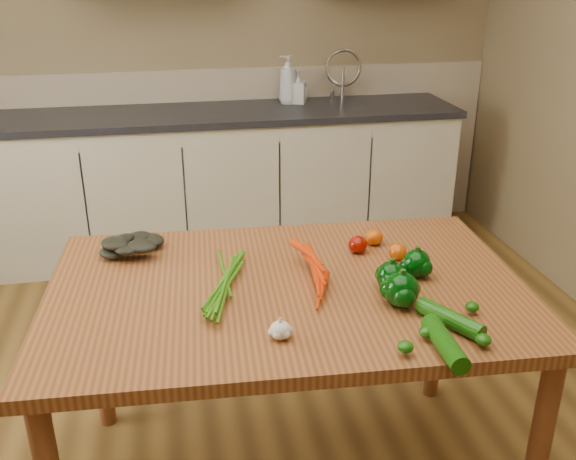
# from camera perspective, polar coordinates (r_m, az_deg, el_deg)

# --- Properties ---
(room) EXTENTS (4.04, 5.04, 2.64)m
(room) POSITION_cam_1_polar(r_m,az_deg,el_deg) (1.91, -5.91, 7.54)
(room) COLOR olive
(room) RESTS_ON ground
(counter_run) EXTENTS (2.84, 0.64, 1.14)m
(counter_run) POSITION_cam_1_polar(r_m,az_deg,el_deg) (4.08, -5.20, 4.50)
(counter_run) COLOR beige
(counter_run) RESTS_ON ground
(table) EXTENTS (1.55, 1.04, 0.80)m
(table) POSITION_cam_1_polar(r_m,az_deg,el_deg) (2.07, -0.05, -7.09)
(table) COLOR #95542B
(table) RESTS_ON ground
(soap_bottle_a) EXTENTS (0.14, 0.14, 0.30)m
(soap_bottle_a) POSITION_cam_1_polar(r_m,az_deg,el_deg) (4.11, 0.01, 13.24)
(soap_bottle_a) COLOR silver
(soap_bottle_a) RESTS_ON counter_run
(soap_bottle_b) EXTENTS (0.12, 0.12, 0.20)m
(soap_bottle_b) POSITION_cam_1_polar(r_m,az_deg,el_deg) (4.12, 0.92, 12.54)
(soap_bottle_b) COLOR silver
(soap_bottle_b) RESTS_ON counter_run
(soap_bottle_c) EXTENTS (0.16, 0.16, 0.17)m
(soap_bottle_c) POSITION_cam_1_polar(r_m,az_deg,el_deg) (4.14, 0.88, 12.44)
(soap_bottle_c) COLOR silver
(soap_bottle_c) RESTS_ON counter_run
(carrot_bunch) EXTENTS (0.29, 0.23, 0.07)m
(carrot_bunch) POSITION_cam_1_polar(r_m,az_deg,el_deg) (2.02, -0.13, -3.91)
(carrot_bunch) COLOR red
(carrot_bunch) RESTS_ON table
(leafy_greens) EXTENTS (0.21, 0.19, 0.11)m
(leafy_greens) POSITION_cam_1_polar(r_m,az_deg,el_deg) (2.28, -13.91, -0.86)
(leafy_greens) COLOR black
(leafy_greens) RESTS_ON table
(garlic_bulb) EXTENTS (0.06, 0.06, 0.05)m
(garlic_bulb) POSITION_cam_1_polar(r_m,az_deg,el_deg) (1.75, -0.68, -8.90)
(garlic_bulb) COLOR white
(garlic_bulb) RESTS_ON table
(pepper_a) EXTENTS (0.09, 0.09, 0.09)m
(pepper_a) POSITION_cam_1_polar(r_m,az_deg,el_deg) (2.01, 9.16, -4.08)
(pepper_a) COLOR #023105
(pepper_a) RESTS_ON table
(pepper_b) EXTENTS (0.09, 0.09, 0.09)m
(pepper_b) POSITION_cam_1_polar(r_m,az_deg,el_deg) (2.11, 11.37, -2.95)
(pepper_b) COLOR #023105
(pepper_b) RESTS_ON table
(pepper_c) EXTENTS (0.10, 0.10, 0.10)m
(pepper_c) POSITION_cam_1_polar(r_m,az_deg,el_deg) (1.92, 10.05, -5.25)
(pepper_c) COLOR #023105
(pepper_c) RESTS_ON table
(tomato_a) EXTENTS (0.07, 0.07, 0.06)m
(tomato_a) POSITION_cam_1_polar(r_m,az_deg,el_deg) (2.25, 6.24, -1.29)
(tomato_a) COLOR #850C02
(tomato_a) RESTS_ON table
(tomato_b) EXTENTS (0.06, 0.06, 0.06)m
(tomato_b) POSITION_cam_1_polar(r_m,az_deg,el_deg) (2.32, 7.67, -0.62)
(tomato_b) COLOR #C44804
(tomato_b) RESTS_ON table
(tomato_c) EXTENTS (0.06, 0.06, 0.06)m
(tomato_c) POSITION_cam_1_polar(r_m,az_deg,el_deg) (2.22, 9.74, -1.93)
(tomato_c) COLOR #C44804
(tomato_c) RESTS_ON table
(zucchini_a) EXTENTS (0.15, 0.21, 0.05)m
(zucchini_a) POSITION_cam_1_polar(r_m,az_deg,el_deg) (1.86, 14.20, -7.66)
(zucchini_a) COLOR #104907
(zucchini_a) RESTS_ON table
(zucchini_b) EXTENTS (0.06, 0.21, 0.05)m
(zucchini_b) POSITION_cam_1_polar(r_m,az_deg,el_deg) (1.75, 13.76, -9.74)
(zucchini_b) COLOR #104907
(zucchini_b) RESTS_ON table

